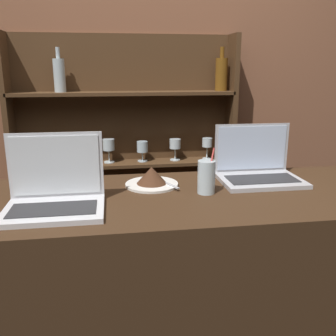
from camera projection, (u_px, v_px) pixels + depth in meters
bar_counter at (174, 314)px, 1.58m from camera, size 1.98×0.64×1.06m
back_wall at (147, 97)px, 2.38m from camera, size 7.00×0.06×2.70m
back_shelf at (127, 169)px, 2.40m from camera, size 1.37×0.18×1.73m
laptop_near at (55, 193)px, 1.29m from camera, size 0.33×0.24×0.25m
laptop_far at (258, 169)px, 1.62m from camera, size 0.34×0.25×0.23m
cake_plate at (152, 178)px, 1.55m from camera, size 0.22×0.22×0.08m
water_glass at (206, 177)px, 1.45m from camera, size 0.07×0.07×0.18m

